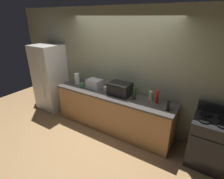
# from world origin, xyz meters

# --- Properties ---
(ground_plane) EXTENTS (8.00, 8.00, 0.00)m
(ground_plane) POSITION_xyz_m (0.00, 0.00, 0.00)
(ground_plane) COLOR #A87F51
(back_wall) EXTENTS (6.40, 0.10, 2.70)m
(back_wall) POSITION_xyz_m (0.00, 0.81, 1.35)
(back_wall) COLOR gray
(back_wall) RESTS_ON ground_plane
(counter_run) EXTENTS (2.84, 0.64, 0.90)m
(counter_run) POSITION_xyz_m (0.00, 0.40, 0.45)
(counter_run) COLOR #B27F4C
(counter_run) RESTS_ON ground_plane
(refrigerator) EXTENTS (0.72, 0.73, 1.80)m
(refrigerator) POSITION_xyz_m (-2.05, 0.40, 0.90)
(refrigerator) COLOR white
(refrigerator) RESTS_ON ground_plane
(stove_range) EXTENTS (0.60, 0.61, 1.08)m
(stove_range) POSITION_xyz_m (2.00, 0.40, 0.46)
(stove_range) COLOR black
(stove_range) RESTS_ON ground_plane
(microwave) EXTENTS (0.48, 0.35, 0.27)m
(microwave) POSITION_xyz_m (0.17, 0.45, 1.04)
(microwave) COLOR black
(microwave) RESTS_ON counter_run
(toaster_oven) EXTENTS (0.34, 0.26, 0.21)m
(toaster_oven) POSITION_xyz_m (-0.53, 0.46, 1.01)
(toaster_oven) COLOR #B7BABF
(toaster_oven) RESTS_ON counter_run
(paper_towel_roll) EXTENTS (0.12, 0.12, 0.27)m
(paper_towel_roll) POSITION_xyz_m (-1.08, 0.45, 1.04)
(paper_towel_roll) COLOR white
(paper_towel_roll) RESTS_ON counter_run
(cordless_phone) EXTENTS (0.07, 0.12, 0.15)m
(cordless_phone) POSITION_xyz_m (1.25, 0.35, 0.98)
(cordless_phone) COLOR black
(cordless_phone) RESTS_ON counter_run
(bottle_hot_sauce) EXTENTS (0.06, 0.06, 0.27)m
(bottle_hot_sauce) POSITION_xyz_m (0.98, 0.50, 1.04)
(bottle_hot_sauce) COLOR red
(bottle_hot_sauce) RESTS_ON counter_run
(bottle_vinegar) EXTENTS (0.07, 0.07, 0.19)m
(bottle_vinegar) POSITION_xyz_m (0.84, 0.56, 1.00)
(bottle_vinegar) COLOR beige
(bottle_vinegar) RESTS_ON counter_run
(bottle_wine) EXTENTS (0.06, 0.06, 0.26)m
(bottle_wine) POSITION_xyz_m (0.54, 0.41, 1.03)
(bottle_wine) COLOR #1E3F19
(bottle_wine) RESTS_ON counter_run
(mug_white) EXTENTS (0.09, 0.09, 0.09)m
(mug_white) POSITION_xyz_m (-0.23, 0.48, 0.95)
(mug_white) COLOR white
(mug_white) RESTS_ON counter_run
(mug_green) EXTENTS (0.08, 0.08, 0.11)m
(mug_green) POSITION_xyz_m (-0.81, 0.33, 0.95)
(mug_green) COLOR #2D8C47
(mug_green) RESTS_ON counter_run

